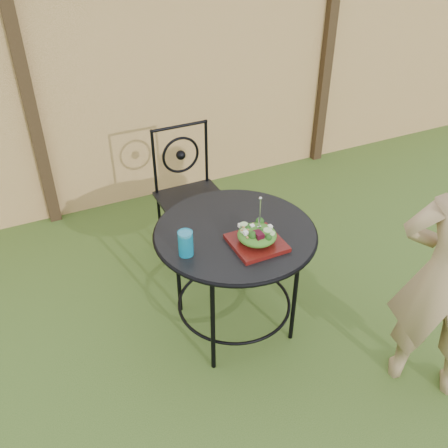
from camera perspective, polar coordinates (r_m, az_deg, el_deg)
name	(u,v)px	position (r m, az deg, el deg)	size (l,w,h in m)	color
ground	(336,344)	(3.21, 12.69, -13.19)	(60.00, 60.00, 0.00)	#244416
fence	(193,83)	(4.31, -3.58, 15.74)	(8.00, 0.12, 1.90)	#EEB875
patio_table	(235,250)	(2.87, 1.25, -3.00)	(0.92, 0.92, 0.72)	black
patio_chair	(190,191)	(3.58, -3.90, 3.77)	(0.46, 0.46, 0.95)	black
salad_plate	(257,243)	(2.67, 3.75, -2.17)	(0.27, 0.27, 0.02)	#420B09
salad	(257,235)	(2.64, 3.79, -1.27)	(0.21, 0.21, 0.08)	#235614
fork	(260,214)	(2.57, 4.10, 1.14)	(0.01, 0.01, 0.18)	silver
drinking_glass	(186,243)	(2.58, -4.40, -2.21)	(0.08, 0.08, 0.14)	#0D759A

